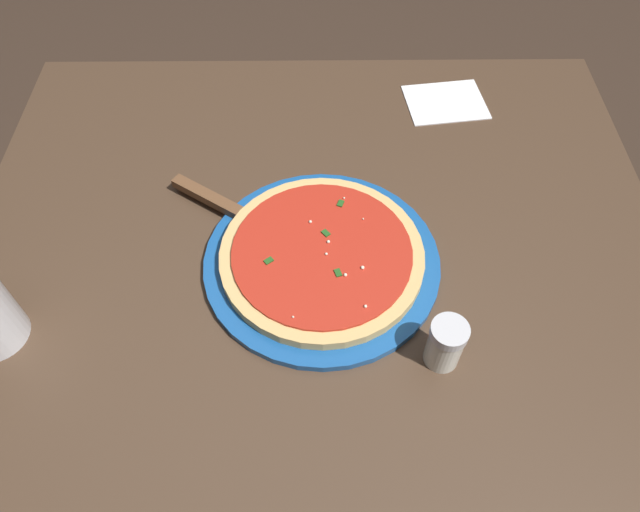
# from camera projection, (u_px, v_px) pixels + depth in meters

# --- Properties ---
(ground_plane) EXTENTS (5.00, 5.00, 0.00)m
(ground_plane) POSITION_uv_depth(u_px,v_px,m) (317.00, 432.00, 1.45)
(ground_plane) COLOR #38281E
(restaurant_table) EXTENTS (1.01, 0.88, 0.75)m
(restaurant_table) POSITION_uv_depth(u_px,v_px,m) (316.00, 298.00, 0.95)
(restaurant_table) COLOR black
(restaurant_table) RESTS_ON ground_plane
(serving_plate) EXTENTS (0.33, 0.33, 0.01)m
(serving_plate) POSITION_uv_depth(u_px,v_px,m) (320.00, 262.00, 0.82)
(serving_plate) COLOR #195199
(serving_plate) RESTS_ON restaurant_table
(pizza) EXTENTS (0.28, 0.28, 0.02)m
(pizza) POSITION_uv_depth(u_px,v_px,m) (320.00, 255.00, 0.81)
(pizza) COLOR #DBB26B
(pizza) RESTS_ON serving_plate
(pizza_server) EXTENTS (0.21, 0.16, 0.01)m
(pizza_server) POSITION_uv_depth(u_px,v_px,m) (229.00, 210.00, 0.86)
(pizza_server) COLOR silver
(pizza_server) RESTS_ON serving_plate
(napkin_folded_right) EXTENTS (0.15, 0.12, 0.00)m
(napkin_folded_right) POSITION_uv_depth(u_px,v_px,m) (444.00, 102.00, 1.03)
(napkin_folded_right) COLOR white
(napkin_folded_right) RESTS_ON restaurant_table
(parmesan_shaker) EXTENTS (0.05, 0.05, 0.07)m
(parmesan_shaker) POSITION_uv_depth(u_px,v_px,m) (443.00, 344.00, 0.71)
(parmesan_shaker) COLOR silver
(parmesan_shaker) RESTS_ON restaurant_table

